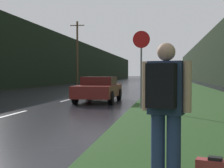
% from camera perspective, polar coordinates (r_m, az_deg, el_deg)
% --- Properties ---
extents(grass_verge, '(6.00, 240.00, 0.02)m').
position_cam_1_polar(grass_verge, '(40.92, 11.87, -0.24)').
color(grass_verge, '#26471E').
rests_on(grass_verge, ground_plane).
extents(lane_stripe_b, '(0.12, 3.00, 0.01)m').
position_cam_1_polar(lane_stripe_b, '(11.13, -18.71, -5.51)').
color(lane_stripe_b, silver).
rests_on(lane_stripe_b, ground_plane).
extents(lane_stripe_c, '(0.12, 3.00, 0.01)m').
position_cam_1_polar(lane_stripe_c, '(17.58, -7.80, -2.81)').
color(lane_stripe_c, silver).
rests_on(lane_stripe_c, ground_plane).
extents(lane_stripe_d, '(0.12, 3.00, 0.01)m').
position_cam_1_polar(lane_stripe_d, '(24.33, -2.85, -1.54)').
color(lane_stripe_d, silver).
rests_on(lane_stripe_d, ground_plane).
extents(lane_stripe_e, '(0.12, 3.00, 0.01)m').
position_cam_1_polar(lane_stripe_e, '(31.19, -0.07, -0.82)').
color(lane_stripe_e, silver).
rests_on(lane_stripe_e, ground_plane).
extents(treeline_far_side, '(2.00, 140.00, 7.02)m').
position_cam_1_polar(treeline_far_side, '(53.11, -6.92, 4.01)').
color(treeline_far_side, black).
rests_on(treeline_far_side, ground_plane).
extents(treeline_near_side, '(2.00, 140.00, 7.89)m').
position_cam_1_polar(treeline_near_side, '(51.50, 18.17, 4.49)').
color(treeline_near_side, black).
rests_on(treeline_near_side, ground_plane).
extents(utility_pole_far, '(1.80, 0.24, 8.05)m').
position_cam_1_polar(utility_pole_far, '(39.51, -6.36, 5.74)').
color(utility_pole_far, '#4C3823').
rests_on(utility_pole_far, ground_plane).
extents(stop_sign, '(0.69, 0.07, 3.14)m').
position_cam_1_polar(stop_sign, '(12.58, 5.37, 4.14)').
color(stop_sign, slate).
rests_on(stop_sign, ground_plane).
extents(hitchhiker_with_backpack, '(0.60, 0.50, 1.78)m').
position_cam_1_polar(hitchhiker_with_backpack, '(3.84, 9.69, -3.82)').
color(hitchhiker_with_backpack, navy).
rests_on(hitchhiker_with_backpack, ground_plane).
extents(car_passing_near, '(1.92, 4.18, 1.28)m').
position_cam_1_polar(car_passing_near, '(15.94, -2.43, -0.90)').
color(car_passing_near, maroon).
rests_on(car_passing_near, ground_plane).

